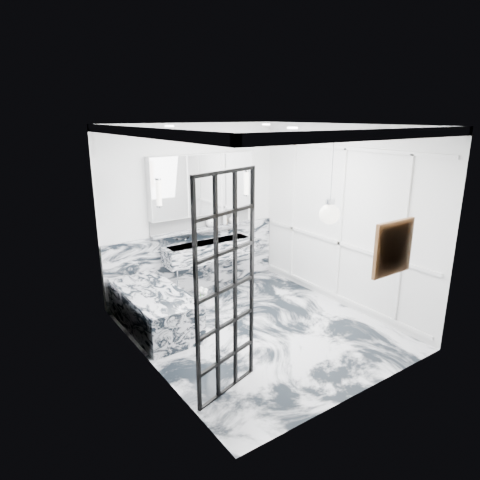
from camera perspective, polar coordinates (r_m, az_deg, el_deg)
floor at (r=6.21m, az=2.36°, el=-11.72°), size 3.60×3.60×0.00m
ceiling at (r=5.48m, az=2.72°, el=15.07°), size 3.60×3.60×0.00m
wall_back at (r=7.16m, az=-6.24°, el=4.00°), size 3.60×0.00×3.60m
wall_front at (r=4.46m, az=16.69°, el=-4.34°), size 3.60×0.00×3.60m
wall_left at (r=4.92m, az=-12.48°, el=-2.07°), size 0.00×3.60×3.60m
wall_right at (r=6.75m, az=13.43°, el=2.89°), size 0.00×3.60×3.60m
marble_clad_back at (r=7.37m, az=-5.94°, el=-2.68°), size 3.18×0.05×1.05m
marble_clad_left at (r=4.95m, az=-12.28°, el=-2.70°), size 0.02×3.56×2.68m
panel_molding at (r=6.76m, az=13.26°, el=2.04°), size 0.03×3.40×2.30m
soap_bottle_a at (r=7.40m, az=-2.07°, el=2.87°), size 0.09×0.09×0.21m
soap_bottle_b at (r=7.53m, az=-0.58°, el=2.94°), size 0.09×0.09×0.16m
soap_bottle_c at (r=7.49m, az=-1.07°, el=2.87°), size 0.13×0.13×0.16m
face_pot at (r=7.26m, az=-3.97°, el=2.34°), size 0.16×0.16×0.16m
amber_bottle at (r=7.43m, az=-1.87°, el=2.50°), size 0.04×0.04×0.10m
flower_vase at (r=5.59m, az=-5.03°, el=-8.13°), size 0.08×0.08×0.12m
crittall_door at (r=4.43m, az=-1.85°, el=-6.53°), size 0.85×0.29×2.41m
artwork at (r=4.76m, az=19.76°, el=-1.00°), size 0.49×0.05×0.49m
pendant_light at (r=4.68m, az=11.85°, el=3.38°), size 0.22×0.22×0.22m
trough_sink at (r=7.20m, az=-4.09°, el=-1.40°), size 1.60×0.45×0.30m
ledge at (r=7.24m, az=-4.82°, el=1.50°), size 1.90×0.14×0.04m
subway_tile at (r=7.26m, az=-5.09°, el=2.63°), size 1.90×0.03×0.23m
mirror_cabinet at (r=7.09m, az=-4.98°, el=7.37°), size 1.90×0.16×1.00m
sconce_left at (r=6.64m, az=-10.73°, el=6.19°), size 0.07×0.07×0.40m
sconce_right at (r=7.45m, az=0.91°, el=7.57°), size 0.07×0.07×0.40m
bathtub at (r=6.26m, az=-11.43°, el=-9.00°), size 0.75×1.65×0.55m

